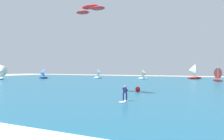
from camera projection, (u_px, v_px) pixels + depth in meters
The scene contains 11 objects.
ocean at pixel (165, 83), 55.25m from camera, with size 160.00×90.00×0.10m, color #1E607F.
shoreline_foam at pixel (14, 124), 14.55m from camera, with size 66.79×2.49×0.01m, color white.
kitesurfer at pixel (124, 96), 24.06m from camera, with size 0.74×1.98×1.67m.
kite at pixel (90, 9), 30.34m from camera, with size 5.41×3.20×0.78m.
sailboat_mid_left at pixel (216, 74), 61.98m from camera, with size 3.61×3.59×4.08m.
sailboat_outermost at pixel (99, 74), 79.71m from camera, with size 3.24×2.88×3.64m.
sailboat_leading at pixel (1, 72), 71.42m from camera, with size 4.61×4.31×5.12m.
sailboat_mid_right at pixel (42, 74), 78.24m from camera, with size 3.14×3.33×3.70m.
sailboat_anchored_offshore at pixel (144, 74), 73.56m from camera, with size 3.12×2.70×3.55m.
sailboat_far_right at pixel (192, 72), 74.47m from camera, with size 4.76×4.14×5.37m.
marker_buoy at pixel (138, 89), 34.14m from camera, with size 0.75×0.75×0.75m, color red.
Camera 1 is at (13.21, -4.83, 3.58)m, focal length 36.71 mm.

